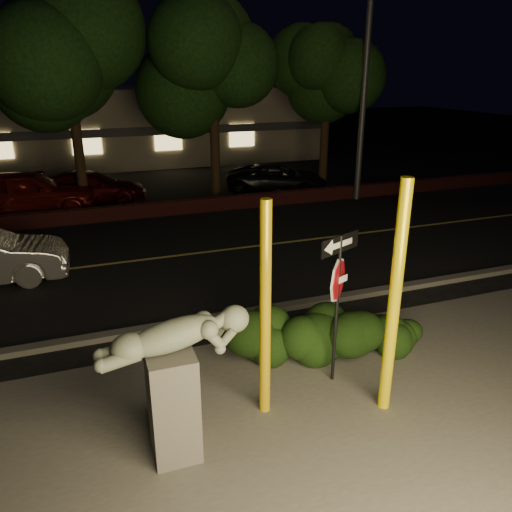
{
  "coord_description": "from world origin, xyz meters",
  "views": [
    {
      "loc": [
        -2.73,
        -6.11,
        4.93
      ],
      "look_at": [
        0.32,
        2.23,
        1.6
      ],
      "focal_mm": 35.0,
      "sensor_mm": 36.0,
      "label": 1
    }
  ],
  "objects": [
    {
      "name": "hedge_right",
      "position": [
        1.3,
        0.76,
        0.59
      ],
      "size": [
        2.02,
        1.46,
        1.19
      ],
      "primitive_type": "ellipsoid",
      "rotation": [
        0.0,
        0.0,
        -0.3
      ],
      "color": "black",
      "rests_on": "ground"
    },
    {
      "name": "road",
      "position": [
        0.0,
        7.0,
        0.01
      ],
      "size": [
        80.0,
        8.0,
        0.01
      ],
      "primitive_type": "cube",
      "color": "black",
      "rests_on": "ground"
    },
    {
      "name": "ground",
      "position": [
        0.0,
        10.0,
        0.0
      ],
      "size": [
        90.0,
        90.0,
        0.0
      ],
      "primitive_type": "plane",
      "color": "black",
      "rests_on": "ground"
    },
    {
      "name": "tree_far_d",
      "position": [
        7.5,
        13.3,
        5.42
      ],
      "size": [
        4.4,
        4.4,
        7.42
      ],
      "color": "black",
      "rests_on": "ground"
    },
    {
      "name": "curb",
      "position": [
        0.0,
        2.9,
        0.06
      ],
      "size": [
        80.0,
        0.25,
        0.12
      ],
      "primitive_type": "cube",
      "color": "#4C4944",
      "rests_on": "ground"
    },
    {
      "name": "tree_far_b",
      "position": [
        -2.5,
        13.2,
        6.05
      ],
      "size": [
        5.2,
        5.2,
        8.41
      ],
      "color": "black",
      "rests_on": "ground"
    },
    {
      "name": "parked_car_dark",
      "position": [
        5.31,
        13.28,
        0.59
      ],
      "size": [
        4.67,
        3.54,
        1.18
      ],
      "primitive_type": "imported",
      "rotation": [
        0.0,
        0.0,
        1.14
      ],
      "color": "black",
      "rests_on": "ground"
    },
    {
      "name": "tree_far_c",
      "position": [
        2.5,
        12.8,
        5.66
      ],
      "size": [
        4.8,
        4.8,
        7.84
      ],
      "color": "black",
      "rests_on": "ground"
    },
    {
      "name": "brick_wall",
      "position": [
        0.0,
        11.3,
        0.25
      ],
      "size": [
        40.0,
        0.35,
        0.5
      ],
      "primitive_type": "cube",
      "color": "#411515",
      "rests_on": "ground"
    },
    {
      "name": "hedge_center",
      "position": [
        0.39,
        1.03,
        0.53
      ],
      "size": [
        2.27,
        1.68,
        1.07
      ],
      "primitive_type": "ellipsoid",
      "rotation": [
        0.0,
        0.0,
        -0.39
      ],
      "color": "black",
      "rests_on": "ground"
    },
    {
      "name": "parked_car_darkred",
      "position": [
        -2.21,
        14.13,
        0.61
      ],
      "size": [
        4.48,
        2.52,
        1.23
      ],
      "primitive_type": "imported",
      "rotation": [
        0.0,
        0.0,
        1.37
      ],
      "color": "#41080C",
      "rests_on": "ground"
    },
    {
      "name": "streetlight",
      "position": [
        7.65,
        11.14,
        6.88
      ],
      "size": [
        1.64,
        0.9,
        11.56
      ],
      "rotation": [
        0.0,
        0.0,
        -0.4
      ],
      "color": "#46474B",
      "rests_on": "ground"
    },
    {
      "name": "sculpture",
      "position": [
        -1.85,
        -0.64,
        1.3
      ],
      "size": [
        1.96,
        0.62,
        2.11
      ],
      "rotation": [
        0.0,
        0.0,
        -0.01
      ],
      "color": "#4C4944",
      "rests_on": "ground"
    },
    {
      "name": "hedge_far_right",
      "position": [
        2.61,
        0.74,
        0.44
      ],
      "size": [
        1.43,
        1.09,
        0.88
      ],
      "primitive_type": "ellipsoid",
      "rotation": [
        0.0,
        0.0,
        -0.26
      ],
      "color": "black",
      "rests_on": "ground"
    },
    {
      "name": "patio",
      "position": [
        0.0,
        -1.0,
        0.01
      ],
      "size": [
        14.0,
        6.0,
        0.02
      ],
      "primitive_type": "cube",
      "color": "#4C4944",
      "rests_on": "ground"
    },
    {
      "name": "yellow_pole_right",
      "position": [
        1.35,
        -0.73,
        1.81
      ],
      "size": [
        0.18,
        0.18,
        3.61
      ],
      "primitive_type": "cylinder",
      "color": "yellow",
      "rests_on": "ground"
    },
    {
      "name": "parked_car_red",
      "position": [
        -4.39,
        13.18,
        0.81
      ],
      "size": [
        4.88,
        2.32,
        1.61
      ],
      "primitive_type": "imported",
      "rotation": [
        0.0,
        0.0,
        1.48
      ],
      "color": "maroon",
      "rests_on": "ground"
    },
    {
      "name": "lane_marking",
      "position": [
        0.0,
        7.0,
        0.02
      ],
      "size": [
        80.0,
        0.12,
        0.0
      ],
      "primitive_type": "cube",
      "color": "#B29F47",
      "rests_on": "road"
    },
    {
      "name": "parking_lot",
      "position": [
        0.0,
        17.0,
        0.01
      ],
      "size": [
        40.0,
        12.0,
        0.01
      ],
      "primitive_type": "cube",
      "color": "black",
      "rests_on": "ground"
    },
    {
      "name": "signpost",
      "position": [
        0.95,
        0.18,
        1.83
      ],
      "size": [
        0.81,
        0.36,
        2.57
      ],
      "rotation": [
        0.0,
        0.0,
        0.4
      ],
      "color": "black",
      "rests_on": "ground"
    },
    {
      "name": "yellow_pole_left",
      "position": [
        -0.42,
        -0.17,
        1.67
      ],
      "size": [
        0.17,
        0.17,
        3.34
      ],
      "primitive_type": "cylinder",
      "color": "gold",
      "rests_on": "ground"
    },
    {
      "name": "building",
      "position": [
        0.0,
        24.99,
        2.0
      ],
      "size": [
        22.0,
        10.2,
        4.0
      ],
      "color": "gray",
      "rests_on": "ground"
    }
  ]
}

